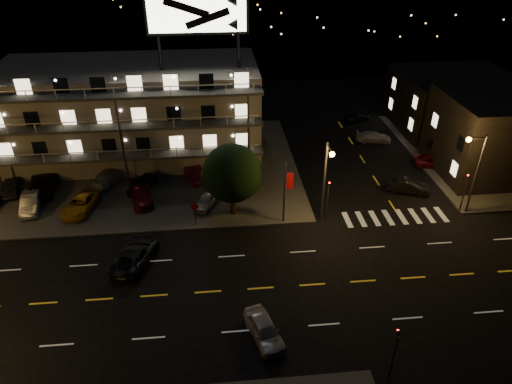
{
  "coord_description": "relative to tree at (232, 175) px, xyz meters",
  "views": [
    {
      "loc": [
        -0.85,
        -25.52,
        24.42
      ],
      "look_at": [
        2.43,
        8.0,
        3.68
      ],
      "focal_mm": 32.0,
      "sensor_mm": 36.0,
      "label": 1
    }
  ],
  "objects": [
    {
      "name": "banner_north",
      "position": [
        4.65,
        -1.71,
        -0.89
      ],
      "size": [
        0.83,
        0.16,
        6.4
      ],
      "color": "#2D2D30",
      "rests_on": "ground"
    },
    {
      "name": "signal_nw",
      "position": [
        8.57,
        -1.61,
        -1.75
      ],
      "size": [
        0.2,
        0.27,
        4.6
      ],
      "color": "#2D2D30",
      "rests_on": "ground"
    },
    {
      "name": "lot_car_6",
      "position": [
        -18.97,
        5.88,
        -3.4
      ],
      "size": [
        3.22,
        5.81,
        1.54
      ],
      "primitive_type": "imported",
      "rotation": [
        0.0,
        0.0,
        3.27
      ],
      "color": "black",
      "rests_on": "curb_nw"
    },
    {
      "name": "streetlight_ne",
      "position": [
        21.7,
        -1.81,
        0.64
      ],
      "size": [
        1.92,
        0.44,
        8.0
      ],
      "color": "#2D2D30",
      "rests_on": "ground"
    },
    {
      "name": "tree",
      "position": [
        0.0,
        0.0,
        0.0
      ],
      "size": [
        5.57,
        5.37,
        7.02
      ],
      "color": "black",
      "rests_on": "curb_nw"
    },
    {
      "name": "side_bldg_front",
      "position": [
        29.55,
        5.89,
        -0.07
      ],
      "size": [
        14.06,
        10.0,
        8.5
      ],
      "color": "black",
      "rests_on": "ground"
    },
    {
      "name": "side_bldg_back",
      "position": [
        29.55,
        17.89,
        -0.82
      ],
      "size": [
        14.06,
        12.0,
        7.0
      ],
      "color": "black",
      "rests_on": "ground"
    },
    {
      "name": "stop_sign",
      "position": [
        -3.43,
        -1.54,
        -2.61
      ],
      "size": [
        0.91,
        0.11,
        2.61
      ],
      "color": "#2D2D30",
      "rests_on": "ground"
    },
    {
      "name": "side_car_1",
      "position": [
        23.04,
        7.39,
        -3.67
      ],
      "size": [
        5.08,
        3.41,
        1.29
      ],
      "primitive_type": "imported",
      "rotation": [
        0.0,
        0.0,
        1.28
      ],
      "color": "#530B14",
      "rests_on": "ground"
    },
    {
      "name": "side_car_3",
      "position": [
        18.04,
        20.93,
        -3.71
      ],
      "size": [
        3.87,
        2.65,
        1.22
      ],
      "primitive_type": "imported",
      "rotation": [
        0.0,
        0.0,
        1.94
      ],
      "color": "black",
      "rests_on": "ground"
    },
    {
      "name": "lot_car_5",
      "position": [
        -22.03,
        5.88,
        -3.51
      ],
      "size": [
        2.33,
        4.22,
        1.32
      ],
      "primitive_type": "imported",
      "rotation": [
        0.0,
        0.0,
        3.39
      ],
      "color": "black",
      "rests_on": "curb_nw"
    },
    {
      "name": "lot_car_3",
      "position": [
        -8.79,
        3.04,
        -3.48
      ],
      "size": [
        2.96,
        5.05,
        1.37
      ],
      "primitive_type": "imported",
      "rotation": [
        0.0,
        0.0,
        0.23
      ],
      "color": "#530B14",
      "rests_on": "curb_nw"
    },
    {
      "name": "road_car_east",
      "position": [
        1.3,
        -14.78,
        -3.6
      ],
      "size": [
        2.81,
        4.52,
        1.44
      ],
      "primitive_type": "imported",
      "rotation": [
        0.0,
        0.0,
        0.28
      ],
      "color": "#94949A",
      "rests_on": "ground"
    },
    {
      "name": "lot_car_4",
      "position": [
        -2.45,
        1.48,
        -3.56
      ],
      "size": [
        2.77,
        3.86,
        1.22
      ],
      "primitive_type": "imported",
      "rotation": [
        0.0,
        0.0,
        -0.41
      ],
      "color": "#94949A",
      "rests_on": "curb_nw"
    },
    {
      "name": "lot_car_9",
      "position": [
        -3.68,
        6.97,
        -3.46
      ],
      "size": [
        2.98,
        4.56,
        1.42
      ],
      "primitive_type": "imported",
      "rotation": [
        0.0,
        0.0,
        3.52
      ],
      "color": "#530B14",
      "rests_on": "curb_nw"
    },
    {
      "name": "signal_ne",
      "position": [
        21.56,
        -1.61,
        -1.75
      ],
      "size": [
        0.27,
        0.2,
        4.6
      ],
      "color": "#2D2D30",
      "rests_on": "ground"
    },
    {
      "name": "motel",
      "position": [
        -10.38,
        13.78,
        1.03
      ],
      "size": [
        28.0,
        13.8,
        18.1
      ],
      "color": "gray",
      "rests_on": "ground"
    },
    {
      "name": "lot_car_1",
      "position": [
        -19.07,
        2.62,
        -3.44
      ],
      "size": [
        2.3,
        4.62,
        1.45
      ],
      "primitive_type": "imported",
      "rotation": [
        0.0,
        0.0,
        0.18
      ],
      "color": "#94949A",
      "rests_on": "curb_nw"
    },
    {
      "name": "lot_car_7",
      "position": [
        -12.49,
        7.14,
        -3.46
      ],
      "size": [
        3.88,
        5.28,
        1.42
      ],
      "primitive_type": "imported",
      "rotation": [
        0.0,
        0.0,
        2.71
      ],
      "color": "#94949A",
      "rests_on": "curb_nw"
    },
    {
      "name": "side_car_0",
      "position": [
        17.99,
        2.31,
        -3.61
      ],
      "size": [
        4.57,
        3.02,
        1.42
      ],
      "primitive_type": "imported",
      "rotation": [
        0.0,
        0.0,
        1.19
      ],
      "color": "black",
      "rests_on": "ground"
    },
    {
      "name": "road_car_west",
      "position": [
        -8.21,
        -6.01,
        -3.56
      ],
      "size": [
        3.99,
        5.92,
        1.51
      ],
      "primitive_type": "imported",
      "rotation": [
        0.0,
        0.0,
        2.84
      ],
      "color": "black",
      "rests_on": "ground"
    },
    {
      "name": "lot_car_2",
      "position": [
        -14.27,
        1.93,
        -3.49
      ],
      "size": [
        3.29,
        5.27,
        1.36
      ],
      "primitive_type": "imported",
      "rotation": [
        0.0,
        0.0,
        -0.23
      ],
      "color": "#C28812",
      "rests_on": "curb_nw"
    },
    {
      "name": "signal_sw",
      "position": [
        8.57,
        -18.6,
        -1.75
      ],
      "size": [
        0.2,
        0.27,
        4.6
      ],
      "color": "#2D2D30",
      "rests_on": "ground"
    },
    {
      "name": "curb_ne",
      "position": [
        29.57,
        9.89,
        -4.24
      ],
      "size": [
        16.0,
        24.0,
        0.15
      ],
      "primitive_type": "cube",
      "color": "#3A3A37",
      "rests_on": "ground"
    },
    {
      "name": "curb_nw",
      "position": [
        -14.43,
        9.89,
        -4.24
      ],
      "size": [
        44.0,
        24.0,
        0.15
      ],
      "primitive_type": "cube",
      "color": "#3A3A37",
      "rests_on": "ground"
    },
    {
      "name": "lot_car_8",
      "position": [
        -8.89,
        5.26,
        -3.42
      ],
      "size": [
        3.17,
        4.74,
        1.5
      ],
      "primitive_type": "imported",
      "rotation": [
        0.0,
        0.0,
        2.79
      ],
      "color": "black",
      "rests_on": "curb_nw"
    },
    {
      "name": "ground",
      "position": [
        -0.43,
        -10.11,
        -4.32
      ],
      "size": [
        140.0,
        140.0,
        0.0
      ],
      "primitive_type": "plane",
      "color": "black",
      "rests_on": "ground"
    },
    {
      "name": "side_car_2",
      "position": [
        18.28,
        14.37,
        -3.7
      ],
      "size": [
        4.51,
        2.44,
        1.24
      ],
      "primitive_type": "imported",
      "rotation": [
        0.0,
        0.0,
        1.4
      ],
      "color": "#94949A",
      "rests_on": "ground"
    },
    {
      "name": "streetlight_nc",
      "position": [
        8.07,
        -2.17,
        0.64
      ],
      "size": [
        0.44,
        1.92,
        8.0
      ],
      "color": "#2D2D30",
      "rests_on": "ground"
    }
  ]
}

